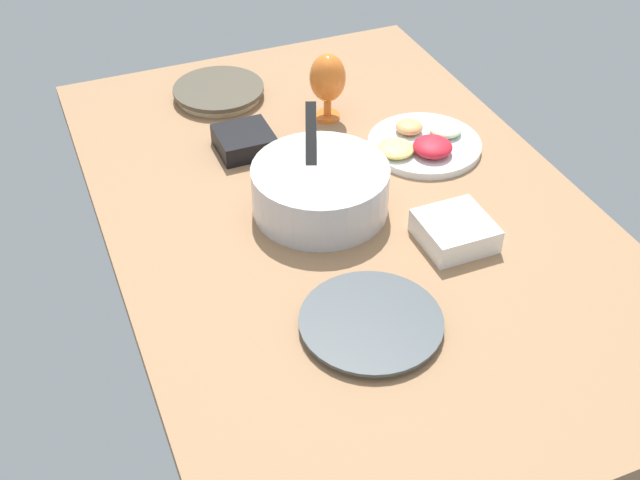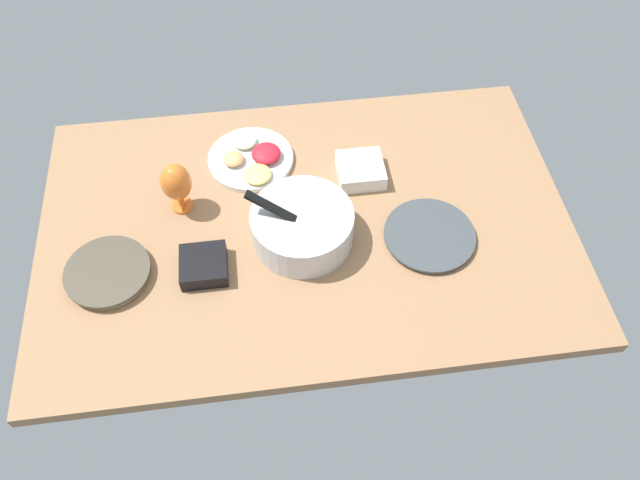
# 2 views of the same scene
# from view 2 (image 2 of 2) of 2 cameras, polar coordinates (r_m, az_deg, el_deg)

# --- Properties ---
(ground_plane) EXTENTS (1.60, 1.04, 0.04)m
(ground_plane) POSITION_cam_2_polar(r_m,az_deg,el_deg) (1.92, -1.28, 1.31)
(ground_plane) COLOR #99704C
(dinner_plate_left) EXTENTS (0.27, 0.27, 0.02)m
(dinner_plate_left) POSITION_cam_2_polar(r_m,az_deg,el_deg) (1.88, 9.91, 0.40)
(dinner_plate_left) COLOR silver
(dinner_plate_left) RESTS_ON ground_plane
(dinner_plate_right) EXTENTS (0.24, 0.24, 0.03)m
(dinner_plate_right) POSITION_cam_2_polar(r_m,az_deg,el_deg) (1.87, -18.70, -2.85)
(dinner_plate_right) COLOR beige
(dinner_plate_right) RESTS_ON ground_plane
(mixing_bowl) EXTENTS (0.31, 0.30, 0.18)m
(mixing_bowl) POSITION_cam_2_polar(r_m,az_deg,el_deg) (1.82, -1.64, 1.35)
(mixing_bowl) COLOR silver
(mixing_bowl) RESTS_ON ground_plane
(fruit_platter) EXTENTS (0.28, 0.28, 0.05)m
(fruit_platter) POSITION_cam_2_polar(r_m,az_deg,el_deg) (2.06, -6.18, 7.40)
(fruit_platter) COLOR silver
(fruit_platter) RESTS_ON ground_plane
(hurricane_glass_orange) EXTENTS (0.09, 0.09, 0.18)m
(hurricane_glass_orange) POSITION_cam_2_polar(r_m,az_deg,el_deg) (1.90, -12.92, 5.05)
(hurricane_glass_orange) COLOR orange
(hurricane_glass_orange) RESTS_ON ground_plane
(square_bowl_white) EXTENTS (0.14, 0.14, 0.05)m
(square_bowl_white) POSITION_cam_2_polar(r_m,az_deg,el_deg) (2.00, 3.70, 6.40)
(square_bowl_white) COLOR white
(square_bowl_white) RESTS_ON ground_plane
(square_bowl_black) EXTENTS (0.13, 0.13, 0.05)m
(square_bowl_black) POSITION_cam_2_polar(r_m,az_deg,el_deg) (1.81, -10.53, -2.24)
(square_bowl_black) COLOR black
(square_bowl_black) RESTS_ON ground_plane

